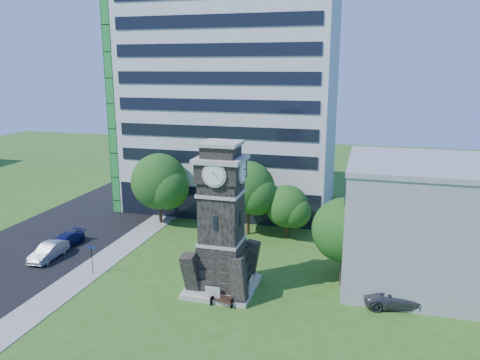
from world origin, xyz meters
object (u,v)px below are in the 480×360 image
(street_sign, at_px, (92,256))
(car_east_lot, at_px, (399,296))
(car_street_mid, at_px, (49,251))
(park_bench, at_px, (222,300))
(car_street_north, at_px, (65,241))
(clock_tower, at_px, (222,228))

(street_sign, bearing_deg, car_east_lot, -7.62)
(car_east_lot, relative_size, street_sign, 2.12)
(car_street_mid, bearing_deg, street_sign, -19.09)
(park_bench, height_order, street_sign, street_sign)
(car_street_north, bearing_deg, car_street_mid, -74.09)
(park_bench, bearing_deg, car_street_mid, 179.95)
(park_bench, relative_size, street_sign, 0.66)
(car_street_mid, relative_size, car_east_lot, 0.83)
(clock_tower, height_order, car_street_mid, clock_tower)
(car_street_mid, height_order, car_east_lot, car_east_lot)
(car_east_lot, bearing_deg, park_bench, 93.46)
(clock_tower, relative_size, car_street_north, 2.69)
(clock_tower, height_order, park_bench, clock_tower)
(car_east_lot, distance_m, street_sign, 25.79)
(car_street_mid, xyz_separation_m, street_sign, (5.87, -1.79, 0.88))
(clock_tower, relative_size, car_east_lot, 2.22)
(street_sign, bearing_deg, car_street_mid, 152.69)
(car_street_mid, bearing_deg, park_bench, -14.82)
(car_street_mid, bearing_deg, car_street_north, 95.24)
(car_street_north, bearing_deg, clock_tower, -5.60)
(car_east_lot, relative_size, park_bench, 3.19)
(clock_tower, distance_m, car_street_mid, 18.40)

